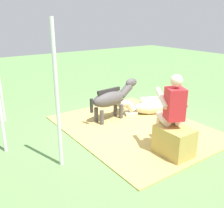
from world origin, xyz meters
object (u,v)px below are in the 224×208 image
(person_seated, at_px, (172,109))
(pony_standing, at_px, (112,98))
(pony_lying, at_px, (148,106))
(tent_pole_left, at_px, (57,97))
(hay_bale, at_px, (174,142))

(person_seated, height_order, pony_standing, person_seated)
(pony_standing, bearing_deg, pony_lying, -102.15)
(person_seated, bearing_deg, pony_lying, -31.18)
(pony_lying, relative_size, tent_pole_left, 0.60)
(hay_bale, bearing_deg, pony_standing, -1.98)
(pony_standing, distance_m, pony_lying, 1.00)
(tent_pole_left, bearing_deg, person_seated, -110.96)
(pony_standing, height_order, tent_pole_left, tent_pole_left)
(person_seated, xyz_separation_m, pony_standing, (1.74, -0.01, -0.26))
(hay_bale, distance_m, pony_standing, 1.91)
(person_seated, distance_m, pony_standing, 1.76)
(pony_lying, distance_m, tent_pole_left, 2.95)
(hay_bale, distance_m, person_seated, 0.55)
(person_seated, xyz_separation_m, tent_pole_left, (0.66, 1.73, 0.35))
(pony_lying, bearing_deg, tent_pole_left, 108.30)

